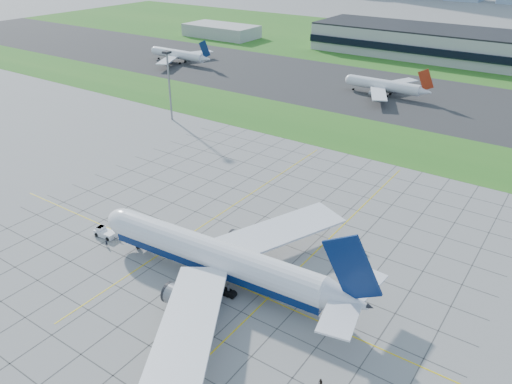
# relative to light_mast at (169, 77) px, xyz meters

# --- Properties ---
(ground) EXTENTS (1400.00, 1400.00, 0.00)m
(ground) POSITION_rel_light_mast_xyz_m (70.00, -65.00, -16.18)
(ground) COLOR gray
(ground) RESTS_ON ground
(grass_median) EXTENTS (700.00, 35.00, 0.04)m
(grass_median) POSITION_rel_light_mast_xyz_m (70.00, 25.00, -16.16)
(grass_median) COLOR #26681D
(grass_median) RESTS_ON ground
(asphalt_taxiway) EXTENTS (700.00, 75.00, 0.04)m
(asphalt_taxiway) POSITION_rel_light_mast_xyz_m (70.00, 80.00, -16.15)
(asphalt_taxiway) COLOR #383838
(asphalt_taxiway) RESTS_ON ground
(grass_far) EXTENTS (700.00, 145.00, 0.04)m
(grass_far) POSITION_rel_light_mast_xyz_m (70.00, 190.00, -16.16)
(grass_far) COLOR #26681D
(grass_far) RESTS_ON ground
(apron_markings) EXTENTS (120.00, 130.00, 0.03)m
(apron_markings) POSITION_rel_light_mast_xyz_m (70.43, -53.91, -16.17)
(apron_markings) COLOR #474744
(apron_markings) RESTS_ON ground
(service_block) EXTENTS (50.00, 25.00, 8.00)m
(service_block) POSITION_rel_light_mast_xyz_m (-90.00, 145.00, -12.18)
(service_block) COLOR #B7B7B2
(service_block) RESTS_ON ground
(light_mast) EXTENTS (2.50, 2.50, 25.60)m
(light_mast) POSITION_rel_light_mast_xyz_m (0.00, 0.00, 0.00)
(light_mast) COLOR gray
(light_mast) RESTS_ON ground
(airliner) EXTENTS (63.09, 63.76, 19.85)m
(airliner) POSITION_rel_light_mast_xyz_m (76.24, -67.60, -10.75)
(airliner) COLOR white
(airliner) RESTS_ON ground
(pushback_tug) EXTENTS (7.92, 3.07, 2.18)m
(pushback_tug) POSITION_rel_light_mast_xyz_m (44.11, -69.79, -15.21)
(pushback_tug) COLOR white
(pushback_tug) RESTS_ON ground
(crew_near) EXTENTS (0.63, 0.68, 1.57)m
(crew_near) POSITION_rel_light_mast_xyz_m (47.85, -72.42, -15.40)
(crew_near) COLOR black
(crew_near) RESTS_ON ground
(crew_far) EXTENTS (0.93, 0.81, 1.61)m
(crew_far) POSITION_rel_light_mast_xyz_m (106.51, -80.00, -15.38)
(crew_far) COLOR black
(crew_far) RESTS_ON ground
(distant_jet_0) EXTENTS (39.91, 42.66, 14.08)m
(distant_jet_0) POSITION_rel_light_mast_xyz_m (-61.35, 71.30, -11.70)
(distant_jet_0) COLOR white
(distant_jet_0) RESTS_ON ground
(distant_jet_1) EXTENTS (37.02, 42.66, 14.08)m
(distant_jet_1) POSITION_rel_light_mast_xyz_m (54.55, 76.04, -11.70)
(distant_jet_1) COLOR white
(distant_jet_1) RESTS_ON ground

